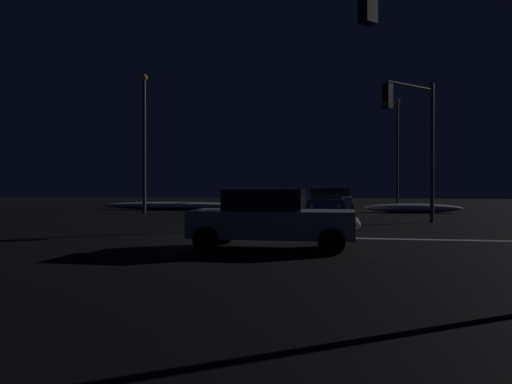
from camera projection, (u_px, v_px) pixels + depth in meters
ground at (228, 238)px, 16.12m from camera, size 120.00×120.00×0.10m
stop_line_north at (264, 221)px, 23.42m from camera, size 0.35×12.64×0.01m
centre_line_ns at (290, 210)px, 34.84m from camera, size 22.00×0.15×0.01m
crosswalk_bar_east at (468, 240)px, 14.79m from camera, size 12.64×0.40×0.01m
snow_bank_left_curb at (176, 206)px, 35.34m from camera, size 11.24×1.50×0.58m
snow_bank_right_curb at (413, 208)px, 31.39m from camera, size 6.19×1.50×0.59m
sedan_blue at (327, 203)px, 25.74m from camera, size 2.02×4.33×1.57m
sedan_white at (337, 200)px, 32.24m from camera, size 2.02×4.33×1.57m
sedan_orange at (331, 198)px, 38.56m from camera, size 2.02×4.33×1.57m
sedan_red at (337, 197)px, 44.54m from camera, size 2.02×4.33×1.57m
sedan_black at (338, 196)px, 51.03m from camera, size 2.02×4.33×1.57m
sedan_gray at (336, 195)px, 57.11m from camera, size 2.02×4.33×1.57m
sedan_silver_crossing at (271, 219)px, 12.66m from camera, size 4.33×2.02×1.57m
traffic_signal_ne at (414, 126)px, 21.65m from camera, size 2.51×2.51×6.43m
traffic_signal_se at (491, 14)px, 8.67m from camera, size 3.81×3.81×6.80m
streetlamp_left_near at (144, 133)px, 30.41m from camera, size 0.44×0.44×8.75m
streetlamp_right_far at (398, 145)px, 43.12m from camera, size 0.44×0.44×9.51m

